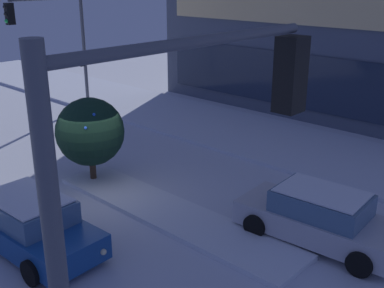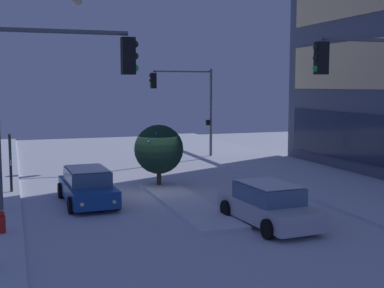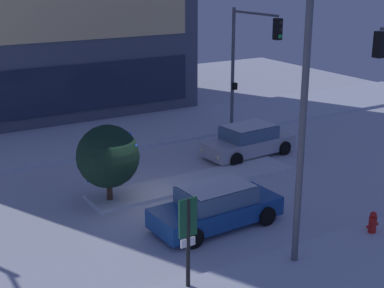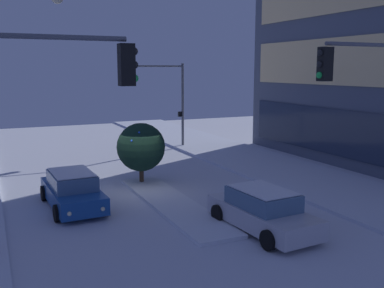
{
  "view_description": "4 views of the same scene",
  "coord_description": "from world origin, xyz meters",
  "px_view_note": "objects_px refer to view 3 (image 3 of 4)",
  "views": [
    {
      "loc": [
        12.22,
        -8.43,
        6.92
      ],
      "look_at": [
        4.16,
        0.2,
        2.73
      ],
      "focal_mm": 44.72,
      "sensor_mm": 36.0,
      "label": 1
    },
    {
      "loc": [
        23.04,
        -6.04,
        4.89
      ],
      "look_at": [
        2.54,
        1.02,
        2.46
      ],
      "focal_mm": 49.0,
      "sensor_mm": 36.0,
      "label": 2
    },
    {
      "loc": [
        -8.36,
        -17.86,
        8.52
      ],
      "look_at": [
        2.49,
        0.2,
        1.86
      ],
      "focal_mm": 52.58,
      "sensor_mm": 36.0,
      "label": 3
    },
    {
      "loc": [
        19.34,
        -6.09,
        5.58
      ],
      "look_at": [
        3.86,
        1.05,
        2.7
      ],
      "focal_mm": 41.59,
      "sensor_mm": 36.0,
      "label": 4
    }
  ],
  "objects_px": {
    "car_far": "(249,141)",
    "fire_hydrant": "(372,224)",
    "car_near": "(216,207)",
    "street_lamp_arched": "(287,79)",
    "traffic_light_corner_far_right": "(249,51)",
    "parking_info_sign": "(188,233)",
    "decorated_tree_median": "(108,156)"
  },
  "relations": [
    {
      "from": "car_far",
      "to": "fire_hydrant",
      "type": "bearing_deg",
      "value": 76.57
    },
    {
      "from": "car_near",
      "to": "street_lamp_arched",
      "type": "xyz_separation_m",
      "value": [
        0.66,
        -2.53,
        4.77
      ]
    },
    {
      "from": "traffic_light_corner_far_right",
      "to": "street_lamp_arched",
      "type": "bearing_deg",
      "value": -32.0
    },
    {
      "from": "car_far",
      "to": "fire_hydrant",
      "type": "height_order",
      "value": "car_far"
    },
    {
      "from": "fire_hydrant",
      "to": "parking_info_sign",
      "type": "height_order",
      "value": "parking_info_sign"
    },
    {
      "from": "car_near",
      "to": "parking_info_sign",
      "type": "bearing_deg",
      "value": -136.29
    },
    {
      "from": "car_far",
      "to": "decorated_tree_median",
      "type": "xyz_separation_m",
      "value": [
        -7.81,
        -1.82,
        1.14
      ]
    },
    {
      "from": "car_near",
      "to": "street_lamp_arched",
      "type": "bearing_deg",
      "value": -77.68
    },
    {
      "from": "fire_hydrant",
      "to": "parking_info_sign",
      "type": "bearing_deg",
      "value": 177.42
    },
    {
      "from": "decorated_tree_median",
      "to": "street_lamp_arched",
      "type": "bearing_deg",
      "value": -64.33
    },
    {
      "from": "fire_hydrant",
      "to": "car_near",
      "type": "bearing_deg",
      "value": 140.42
    },
    {
      "from": "car_far",
      "to": "fire_hydrant",
      "type": "relative_size",
      "value": 5.33
    },
    {
      "from": "car_far",
      "to": "traffic_light_corner_far_right",
      "type": "height_order",
      "value": "traffic_light_corner_far_right"
    },
    {
      "from": "parking_info_sign",
      "to": "decorated_tree_median",
      "type": "xyz_separation_m",
      "value": [
        0.54,
        6.71,
        0.1
      ]
    },
    {
      "from": "street_lamp_arched",
      "to": "decorated_tree_median",
      "type": "height_order",
      "value": "street_lamp_arched"
    },
    {
      "from": "traffic_light_corner_far_right",
      "to": "decorated_tree_median",
      "type": "relative_size",
      "value": 2.15
    },
    {
      "from": "traffic_light_corner_far_right",
      "to": "parking_info_sign",
      "type": "bearing_deg",
      "value": -42.34
    },
    {
      "from": "fire_hydrant",
      "to": "decorated_tree_median",
      "type": "bearing_deg",
      "value": 132.07
    },
    {
      "from": "car_near",
      "to": "fire_hydrant",
      "type": "xyz_separation_m",
      "value": [
        3.99,
        -3.3,
        -0.29
      ]
    },
    {
      "from": "car_near",
      "to": "decorated_tree_median",
      "type": "distance_m",
      "value": 4.54
    },
    {
      "from": "car_far",
      "to": "street_lamp_arched",
      "type": "height_order",
      "value": "street_lamp_arched"
    },
    {
      "from": "fire_hydrant",
      "to": "decorated_tree_median",
      "type": "xyz_separation_m",
      "value": [
        -6.34,
        7.02,
        1.43
      ]
    },
    {
      "from": "fire_hydrant",
      "to": "parking_info_sign",
      "type": "xyz_separation_m",
      "value": [
        -6.88,
        0.31,
        1.32
      ]
    },
    {
      "from": "car_near",
      "to": "car_far",
      "type": "xyz_separation_m",
      "value": [
        5.46,
        5.54,
        -0.0
      ]
    },
    {
      "from": "car_far",
      "to": "fire_hydrant",
      "type": "xyz_separation_m",
      "value": [
        -1.47,
        -8.84,
        -0.29
      ]
    },
    {
      "from": "street_lamp_arched",
      "to": "parking_info_sign",
      "type": "bearing_deg",
      "value": 102.87
    },
    {
      "from": "car_near",
      "to": "decorated_tree_median",
      "type": "relative_size",
      "value": 1.56
    },
    {
      "from": "parking_info_sign",
      "to": "street_lamp_arched",
      "type": "bearing_deg",
      "value": -84.03
    },
    {
      "from": "decorated_tree_median",
      "to": "car_near",
      "type": "bearing_deg",
      "value": -57.78
    },
    {
      "from": "car_near",
      "to": "traffic_light_corner_far_right",
      "type": "distance_m",
      "value": 11.84
    },
    {
      "from": "car_far",
      "to": "traffic_light_corner_far_right",
      "type": "xyz_separation_m",
      "value": [
        2.02,
        2.85,
        3.71
      ]
    },
    {
      "from": "traffic_light_corner_far_right",
      "to": "street_lamp_arched",
      "type": "relative_size",
      "value": 0.77
    }
  ]
}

